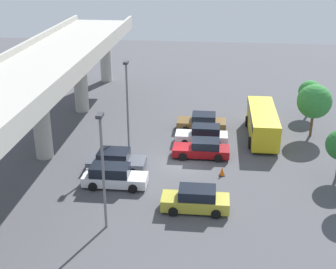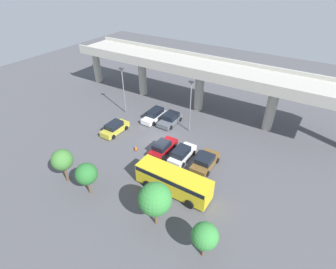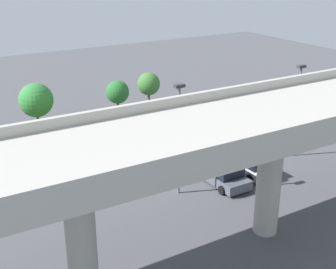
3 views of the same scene
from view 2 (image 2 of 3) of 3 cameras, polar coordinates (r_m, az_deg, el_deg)
ground_plane at (r=35.68m, az=-1.55°, el=-1.67°), size 96.24×96.24×0.00m
highway_overpass at (r=41.33m, az=7.10°, el=13.37°), size 46.31×6.89×8.07m
parked_car_0 at (r=38.00m, az=-11.51°, el=1.40°), size 1.97×4.42×1.61m
parked_car_1 at (r=40.44m, az=-2.98°, el=4.24°), size 1.97×4.61×1.60m
parked_car_2 at (r=39.48m, az=0.50°, el=3.41°), size 2.26×4.44×1.54m
parked_car_3 at (r=33.57m, az=-1.13°, el=-2.80°), size 2.04×4.59×1.48m
parked_car_4 at (r=32.43m, az=3.05°, el=-4.23°), size 1.98×4.50×1.62m
parked_car_5 at (r=31.56m, az=8.08°, el=-5.87°), size 2.23×4.50×1.57m
shuttle_bus at (r=27.80m, az=1.18°, el=-9.90°), size 8.26×2.60×2.51m
lamp_post_near_aisle at (r=35.89m, az=4.90°, el=6.87°), size 0.70×0.35×7.66m
lamp_post_mid_lot at (r=41.32m, az=-9.71°, el=10.11°), size 0.70×0.35×7.44m
tree_front_left at (r=30.12m, az=-22.06°, el=-5.17°), size 2.31×2.31×4.16m
tree_front_centre at (r=28.02m, az=-17.36°, el=-8.21°), size 2.29×2.29×3.82m
tree_front_right at (r=23.65m, az=-2.83°, el=-13.85°), size 3.04×3.04×4.79m
tree_front_far_right at (r=22.35m, az=8.01°, el=-21.05°), size 2.24×2.24×3.70m
traffic_cone at (r=34.30m, az=-7.04°, el=-2.94°), size 0.44×0.44×0.70m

